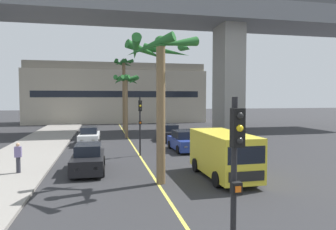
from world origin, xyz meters
TOP-DOWN VIEW (x-y plane):
  - lane_stripe_center at (0.00, 24.00)m, footprint 0.14×56.00m
  - bridge_overpass at (1.40, 39.69)m, footprint 69.20×8.00m
  - pier_building_backdrop at (0.00, 54.88)m, footprint 29.03×8.04m
  - car_queue_front at (3.66, 25.10)m, footprint 1.94×4.16m
  - car_queue_second at (3.79, 30.84)m, footprint 1.84×4.10m
  - car_queue_third at (-3.41, 19.54)m, footprint 1.89×4.13m
  - car_queue_fourth at (-3.74, 30.03)m, footprint 1.93×4.15m
  - delivery_van at (3.52, 16.69)m, footprint 2.21×5.27m
  - traffic_light_median_near at (-0.05, 7.45)m, footprint 0.24×0.37m
  - traffic_light_median_far at (0.04, 23.62)m, footprint 0.24×0.37m
  - palm_tree_near_median at (-0.12, 33.83)m, footprint 2.75×2.76m
  - palm_tree_mid_median at (0.13, 16.36)m, footprint 3.49×3.64m
  - palm_tree_farthest_median at (0.19, 41.64)m, footprint 2.55×2.71m
  - pedestrian_near_crosswalk at (-7.03, 19.45)m, footprint 0.34×0.22m

SIDE VIEW (x-z plane):
  - lane_stripe_center at x=0.00m, z-range 0.00..0.01m
  - car_queue_front at x=3.66m, z-range -0.06..1.50m
  - car_queue_second at x=3.79m, z-range -0.06..1.50m
  - car_queue_third at x=-3.41m, z-range -0.06..1.50m
  - car_queue_fourth at x=-3.74m, z-range -0.06..1.50m
  - pedestrian_near_crosswalk at x=-7.03m, z-range 0.19..1.81m
  - delivery_van at x=3.52m, z-range 0.11..2.47m
  - traffic_light_median_near at x=-0.05m, z-range 0.61..4.81m
  - traffic_light_median_far at x=0.04m, z-range 0.61..4.81m
  - pier_building_backdrop at x=0.00m, z-range -0.06..9.72m
  - palm_tree_near_median at x=-0.12m, z-range 2.23..8.80m
  - palm_tree_mid_median at x=0.13m, z-range 2.05..9.17m
  - palm_tree_farthest_median at x=0.19m, z-range 2.32..11.48m
  - bridge_overpass at x=1.40m, z-range 5.20..22.92m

